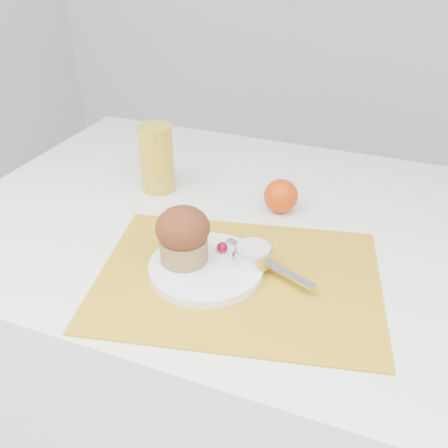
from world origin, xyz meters
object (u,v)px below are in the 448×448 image
at_px(table, 253,358).
at_px(orange, 281,196).
at_px(muffin, 183,235).
at_px(plate, 206,268).
at_px(juice_glass, 157,159).

relative_size(table, orange, 17.68).
bearing_deg(muffin, plate, 1.88).
height_order(juice_glass, muffin, juice_glass).
bearing_deg(plate, orange, 76.78).
height_order(table, plate, plate).
bearing_deg(orange, table, -115.40).
distance_m(plate, muffin, 0.07).
height_order(table, juice_glass, juice_glass).
relative_size(plate, orange, 2.80).
xyz_separation_m(plate, muffin, (-0.04, -0.00, 0.06)).
distance_m(plate, juice_glass, 0.32).
relative_size(table, plate, 6.32).
bearing_deg(muffin, table, 69.69).
relative_size(table, muffin, 12.44).
xyz_separation_m(orange, muffin, (-0.10, -0.24, 0.03)).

